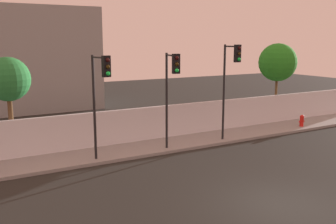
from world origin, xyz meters
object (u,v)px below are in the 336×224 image
at_px(traffic_light_right, 231,72).
at_px(traffic_light_center, 172,81).
at_px(roadside_tree_leftmost, 8,80).
at_px(roadside_tree_midleft, 278,63).
at_px(traffic_light_left, 101,85).
at_px(fire_hydrant, 302,120).

bearing_deg(traffic_light_right, traffic_light_center, -175.89).
xyz_separation_m(roadside_tree_leftmost, roadside_tree_midleft, (17.30, 0.00, 0.33)).
bearing_deg(roadside_tree_leftmost, traffic_light_left, -46.95).
relative_size(traffic_light_left, fire_hydrant, 6.40).
height_order(fire_hydrant, roadside_tree_midleft, roadside_tree_midleft).
bearing_deg(roadside_tree_midleft, traffic_light_center, -160.58).
bearing_deg(roadside_tree_leftmost, roadside_tree_midleft, 0.00).
relative_size(traffic_light_center, fire_hydrant, 6.43).
relative_size(traffic_light_left, roadside_tree_leftmost, 1.00).
xyz_separation_m(traffic_light_right, roadside_tree_leftmost, (-10.52, 3.44, -0.19)).
distance_m(traffic_light_center, fire_hydrant, 10.48).
height_order(traffic_light_left, traffic_light_right, traffic_light_right).
bearing_deg(traffic_light_left, roadside_tree_leftmost, 133.05).
relative_size(traffic_light_left, traffic_light_right, 0.92).
height_order(traffic_light_left, traffic_light_center, traffic_light_center).
xyz_separation_m(traffic_light_center, traffic_light_right, (3.74, 0.27, 0.23)).
bearing_deg(traffic_light_left, traffic_light_right, 0.94).
height_order(traffic_light_right, roadside_tree_leftmost, traffic_light_right).
bearing_deg(roadside_tree_leftmost, traffic_light_center, -28.69).
xyz_separation_m(traffic_light_left, roadside_tree_leftmost, (-3.33, 3.56, 0.07)).
bearing_deg(roadside_tree_midleft, roadside_tree_leftmost, 180.00).
height_order(traffic_light_right, fire_hydrant, traffic_light_right).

